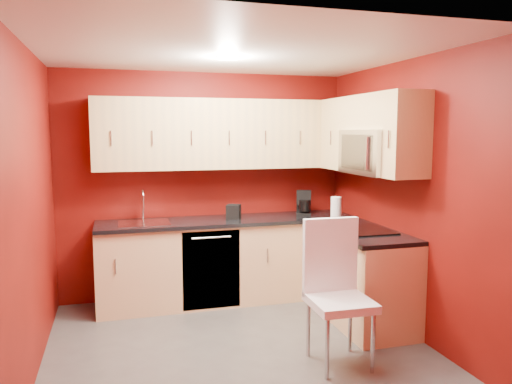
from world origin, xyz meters
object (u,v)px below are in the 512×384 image
napkin_holder (234,212)px  dining_chair (340,294)px  coffee_maker (304,203)px  sink (144,219)px  paper_towel (336,209)px  microwave (375,152)px

napkin_holder → dining_chair: dining_chair is taller
coffee_maker → napkin_holder: size_ratio=1.77×
dining_chair → napkin_holder: bearing=105.8°
sink → coffee_maker: (1.78, 0.01, 0.10)m
napkin_holder → paper_towel: size_ratio=0.60×
microwave → coffee_maker: (-0.32, 1.01, -0.61)m
sink → napkin_holder: sink is taller
microwave → coffee_maker: 1.22m
coffee_maker → paper_towel: bearing=-47.3°
sink → napkin_holder: 0.95m
microwave → napkin_holder: 1.65m
paper_towel → napkin_holder: bearing=156.9°
microwave → napkin_holder: microwave is taller
coffee_maker → napkin_holder: 0.83m
napkin_holder → dining_chair: 1.84m
microwave → sink: microwave is taller
dining_chair → coffee_maker: bearing=79.2°
sink → paper_towel: sink is taller
sink → napkin_holder: bearing=-1.7°
microwave → coffee_maker: bearing=107.3°
microwave → dining_chair: 1.49m
sink → paper_towel: bearing=-13.2°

